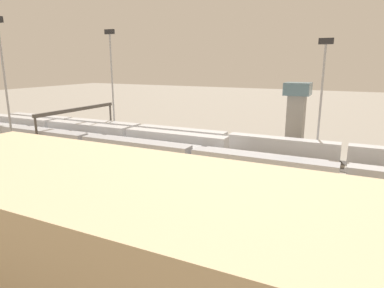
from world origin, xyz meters
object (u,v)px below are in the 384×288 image
object	(u,v)px
train_on_track_2	(87,134)
train_on_track_3	(148,150)
train_on_track_0	(181,136)
train_on_track_4	(135,153)
maintenance_shed	(145,238)
light_mast_2	(323,82)
signal_gantry	(77,113)
control_tower	(296,108)
light_mast_1	(3,70)
light_mast_0	(112,69)

from	to	relation	value
train_on_track_2	train_on_track_3	distance (m)	21.17
train_on_track_0	train_on_track_4	bearing A→B (deg)	92.01
train_on_track_0	maintenance_shed	size ratio (longest dim) A/B	2.20
train_on_track_0	light_mast_2	world-z (taller)	light_mast_2
train_on_track_4	light_mast_2	size ratio (longest dim) A/B	2.97
train_on_track_0	signal_gantry	size ratio (longest dim) A/B	4.79
signal_gantry	control_tower	xyz separation A→B (m)	(-47.36, -24.38, 1.13)
train_on_track_2	light_mast_1	distance (m)	22.27
light_mast_0	control_tower	distance (m)	48.64
train_on_track_0	signal_gantry	bearing A→B (deg)	23.50
light_mast_1	maintenance_shed	size ratio (longest dim) A/B	0.52
train_on_track_2	control_tower	xyz separation A→B (m)	(-44.64, -24.38, 5.93)
control_tower	train_on_track_2	bearing A→B (deg)	28.65
train_on_track_0	light_mast_1	bearing A→B (deg)	39.19
control_tower	light_mast_0	bearing A→B (deg)	14.80
light_mast_0	train_on_track_3	bearing A→B (deg)	142.19
train_on_track_4	maintenance_shed	distance (m)	37.08
train_on_track_3	light_mast_1	world-z (taller)	light_mast_1
train_on_track_2	train_on_track_4	world-z (taller)	same
light_mast_2	signal_gantry	xyz separation A→B (m)	(53.91, 12.66, -8.18)
train_on_track_0	light_mast_1	distance (m)	40.62
signal_gantry	control_tower	distance (m)	53.28
train_on_track_4	train_on_track_3	bearing A→B (deg)	-85.29
train_on_track_2	light_mast_0	xyz separation A→B (m)	(1.57, -12.18, 15.00)
light_mast_1	control_tower	xyz separation A→B (m)	(-53.32, -38.00, -9.40)
train_on_track_4	control_tower	world-z (taller)	control_tower
train_on_track_3	control_tower	distance (m)	38.54
train_on_track_2	light_mast_0	distance (m)	19.38
train_on_track_3	signal_gantry	distance (m)	24.42
train_on_track_4	maintenance_shed	xyz separation A→B (m)	(-22.24, 29.57, 2.49)
train_on_track_3	train_on_track_4	size ratio (longest dim) A/B	1.68
train_on_track_0	maintenance_shed	xyz separation A→B (m)	(-22.94, 49.57, 3.09)
train_on_track_3	light_mast_2	world-z (taller)	light_mast_2
train_on_track_0	light_mast_1	size ratio (longest dim) A/B	4.23
light_mast_2	maintenance_shed	bearing A→B (deg)	81.32
train_on_track_0	signal_gantry	distance (m)	25.65
train_on_track_0	train_on_track_4	distance (m)	20.02
train_on_track_4	signal_gantry	bearing A→B (deg)	-22.88
train_on_track_0	signal_gantry	xyz separation A→B (m)	(23.00, 10.00, 5.40)
light_mast_0	light_mast_1	world-z (taller)	light_mast_1
train_on_track_2	light_mast_0	size ratio (longest dim) A/B	2.57
train_on_track_3	light_mast_0	world-z (taller)	light_mast_0
light_mast_1	train_on_track_4	bearing A→B (deg)	-173.06
control_tower	light_mast_2	bearing A→B (deg)	119.19
light_mast_1	signal_gantry	bearing A→B (deg)	-113.64
light_mast_2	light_mast_1	bearing A→B (deg)	23.69
train_on_track_0	train_on_track_3	xyz separation A→B (m)	(-0.29, 15.00, 0.00)
light_mast_0	train_on_track_2	bearing A→B (deg)	97.33
train_on_track_2	light_mast_1	size ratio (longest dim) A/B	2.52
light_mast_0	light_mast_2	distance (m)	52.80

